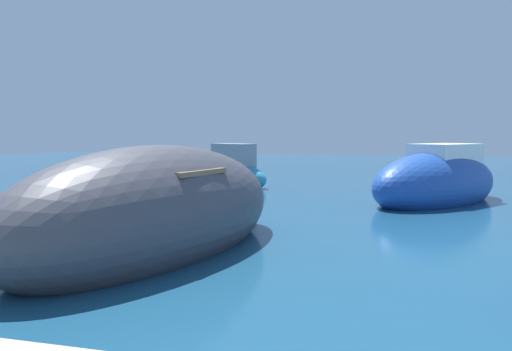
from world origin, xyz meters
The scene contains 3 objects.
moored_boat_0 centered at (-10.38, 2.59, 0.65)m, with size 4.14×6.78×2.36m.
moored_boat_2 centered at (-4.94, 9.96, 0.60)m, with size 4.98×5.53×2.16m.
moored_boat_6 centered at (-12.18, 12.59, 0.48)m, with size 3.92×2.88×1.91m.
Camera 1 is at (-6.71, -4.88, 2.03)m, focal length 33.47 mm.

